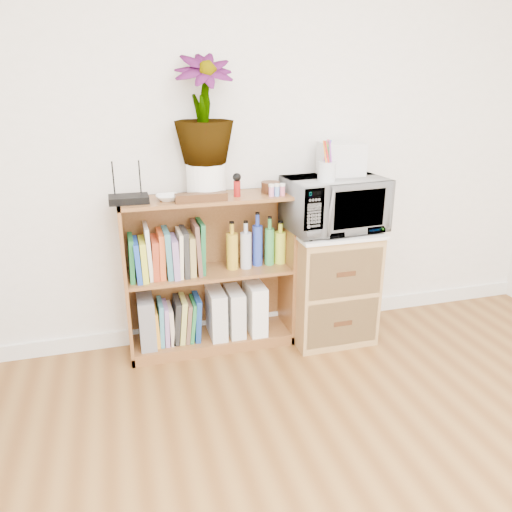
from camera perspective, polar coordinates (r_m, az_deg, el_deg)
name	(u,v)px	position (r m, az deg, el deg)	size (l,w,h in m)	color
skirting_board	(259,320)	(3.38, 0.34, -7.34)	(4.00, 0.02, 0.10)	white
bookshelf	(210,274)	(3.01, -5.32, -2.10)	(1.00, 0.30, 0.95)	brown
wicker_unit	(329,285)	(3.20, 8.35, -3.28)	(0.50, 0.45, 0.70)	#9E7542
microwave	(334,204)	(3.02, 8.92, 5.89)	(0.57, 0.39, 0.31)	silver
pen_cup	(327,172)	(2.86, 8.08, 9.52)	(0.10, 0.10, 0.11)	silver
small_appliance	(341,159)	(3.07, 9.72, 10.89)	(0.24, 0.20, 0.19)	silver
router	(129,199)	(2.80, -14.34, 6.32)	(0.21, 0.14, 0.04)	black
white_bowl	(168,198)	(2.80, -10.06, 6.58)	(0.13, 0.13, 0.03)	white
plant_pot	(206,180)	(2.86, -5.73, 8.65)	(0.22, 0.22, 0.19)	white
potted_plant	(204,110)	(2.82, -6.01, 16.30)	(0.32, 0.32, 0.58)	#3A732E
trinket_box	(201,197)	(2.75, -6.29, 6.68)	(0.28, 0.07, 0.05)	#36210E
kokeshi_doll	(237,189)	(2.85, -2.19, 7.68)	(0.04, 0.04, 0.09)	maroon
wooden_bowl	(270,187)	(2.96, 1.65, 7.87)	(0.11, 0.11, 0.06)	#391C0F
paint_jars	(277,191)	(2.87, 2.40, 7.41)	(0.11, 0.04, 0.06)	pink
file_box	(146,320)	(3.07, -12.43, -7.17)	(0.09, 0.25, 0.31)	slate
magazine_holder_left	(216,313)	(3.11, -4.56, -6.48)	(0.09, 0.24, 0.30)	silver
magazine_holder_mid	(235,311)	(3.13, -2.47, -6.31)	(0.09, 0.23, 0.29)	silver
magazine_holder_right	(255,307)	(3.15, -0.13, -5.80)	(0.10, 0.26, 0.32)	white
cookbooks	(168,254)	(2.92, -10.05, 0.28)	(0.44, 0.20, 0.31)	#1C6C32
liquor_bottles	(256,244)	(3.01, 0.02, 1.43)	(0.38, 0.07, 0.32)	gold
lower_books	(177,320)	(3.09, -9.00, -7.27)	(0.29, 0.19, 0.27)	gold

